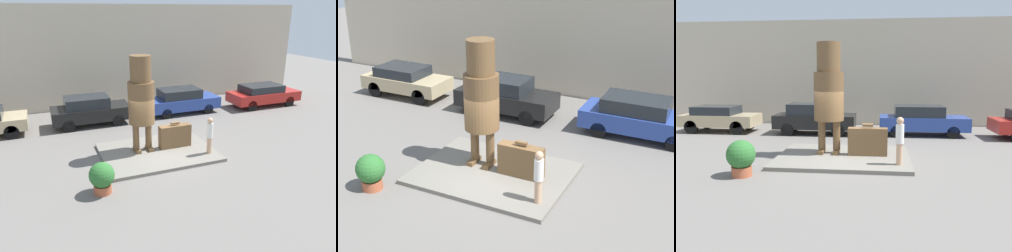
# 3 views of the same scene
# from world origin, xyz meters

# --- Properties ---
(ground_plane) EXTENTS (60.00, 60.00, 0.00)m
(ground_plane) POSITION_xyz_m (0.00, 0.00, 0.00)
(ground_plane) COLOR slate
(pedestal) EXTENTS (4.87, 3.70, 0.14)m
(pedestal) POSITION_xyz_m (0.00, 0.00, 0.07)
(pedestal) COLOR slate
(pedestal) RESTS_ON ground_plane
(building_backdrop) EXTENTS (28.00, 0.60, 6.39)m
(building_backdrop) POSITION_xyz_m (0.00, 8.73, 3.19)
(building_backdrop) COLOR beige
(building_backdrop) RESTS_ON ground_plane
(statue_figure) EXTENTS (1.13, 1.13, 4.16)m
(statue_figure) POSITION_xyz_m (-0.59, 0.36, 2.57)
(statue_figure) COLOR brown
(statue_figure) RESTS_ON pedestal
(giant_suitcase) EXTENTS (1.46, 0.42, 1.20)m
(giant_suitcase) POSITION_xyz_m (0.89, 0.17, 0.66)
(giant_suitcase) COLOR brown
(giant_suitcase) RESTS_ON pedestal
(tourist) EXTENTS (0.27, 0.27, 1.61)m
(tourist) POSITION_xyz_m (2.00, -1.04, 1.02)
(tourist) COLOR tan
(tourist) RESTS_ON pedestal
(parked_car_black) EXTENTS (4.21, 1.75, 1.61)m
(parked_car_black) POSITION_xyz_m (-2.11, 5.05, 0.84)
(parked_car_black) COLOR black
(parked_car_black) RESTS_ON ground_plane
(parked_car_blue) EXTENTS (4.43, 1.74, 1.53)m
(parked_car_blue) POSITION_xyz_m (3.48, 5.22, 0.80)
(parked_car_blue) COLOR #284293
(parked_car_blue) RESTS_ON ground_plane
(parked_car_red) EXTENTS (4.70, 1.84, 1.42)m
(parked_car_red) POSITION_xyz_m (9.14, 4.72, 0.78)
(parked_car_red) COLOR #B2231E
(parked_car_red) RESTS_ON ground_plane
(planter_pot) EXTENTS (0.89, 0.89, 1.14)m
(planter_pot) POSITION_xyz_m (-2.91, -2.39, 0.61)
(planter_pot) COLOR #AD5638
(planter_pot) RESTS_ON ground_plane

